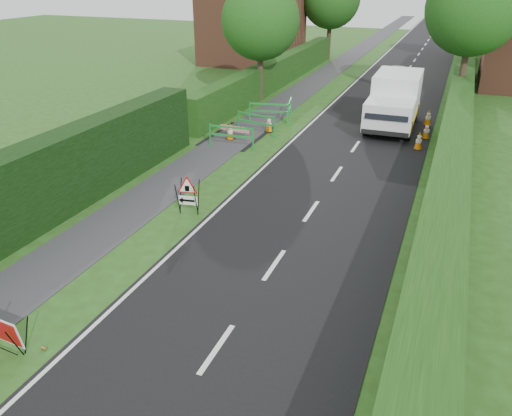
% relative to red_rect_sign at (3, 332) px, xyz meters
% --- Properties ---
extents(ground, '(120.00, 120.00, 0.00)m').
position_rel_red_rect_sign_xyz_m(ground, '(1.54, 4.11, -0.46)').
color(ground, '#254614').
rests_on(ground, ground).
extents(road_surface, '(6.00, 90.00, 0.02)m').
position_rel_red_rect_sign_xyz_m(road_surface, '(4.04, 39.11, -0.45)').
color(road_surface, black).
rests_on(road_surface, ground).
extents(footpath, '(2.00, 90.00, 0.02)m').
position_rel_red_rect_sign_xyz_m(footpath, '(-1.46, 39.11, -0.45)').
color(footpath, '#2D2D30').
rests_on(footpath, ground).
extents(hedge_west_near, '(1.10, 18.00, 2.50)m').
position_rel_red_rect_sign_xyz_m(hedge_west_near, '(-3.46, 4.11, -0.46)').
color(hedge_west_near, black).
rests_on(hedge_west_near, ground).
extents(hedge_west_far, '(1.00, 24.00, 1.80)m').
position_rel_red_rect_sign_xyz_m(hedge_west_far, '(-3.46, 26.11, -0.46)').
color(hedge_west_far, '#14380F').
rests_on(hedge_west_far, ground).
extents(hedge_east, '(1.20, 50.00, 1.50)m').
position_rel_red_rect_sign_xyz_m(hedge_east, '(8.04, 20.11, -0.46)').
color(hedge_east, '#14380F').
rests_on(hedge_east, ground).
extents(house_west, '(7.50, 7.40, 7.88)m').
position_rel_red_rect_sign_xyz_m(house_west, '(-8.46, 34.11, 2.44)').
color(house_west, brown).
rests_on(house_west, ground).
extents(tree_nw, '(4.40, 4.40, 6.70)m').
position_rel_red_rect_sign_xyz_m(tree_nw, '(-3.06, 22.11, 4.03)').
color(tree_nw, '#2D2116').
rests_on(tree_nw, ground).
extents(tree_ne, '(5.20, 5.20, 7.79)m').
position_rel_red_rect_sign_xyz_m(tree_ne, '(7.94, 26.11, 4.72)').
color(tree_ne, '#2D2116').
rests_on(tree_ne, ground).
extents(tree_fe, '(4.20, 4.20, 6.33)m').
position_rel_red_rect_sign_xyz_m(tree_fe, '(7.94, 42.11, 3.76)').
color(tree_fe, '#2D2116').
rests_on(tree_fe, ground).
extents(red_rect_sign, '(0.97, 0.62, 0.80)m').
position_rel_red_rect_sign_xyz_m(red_rect_sign, '(0.00, 0.00, 0.00)').
color(red_rect_sign, black).
rests_on(red_rect_sign, ground).
extents(triangle_sign, '(0.88, 0.88, 1.11)m').
position_rel_red_rect_sign_xyz_m(triangle_sign, '(0.42, 6.94, 0.32)').
color(triangle_sign, black).
rests_on(triangle_sign, ground).
extents(works_van, '(2.29, 5.56, 2.51)m').
position_rel_red_rect_sign_xyz_m(works_van, '(5.06, 19.40, 0.87)').
color(works_van, silver).
rests_on(works_van, ground).
extents(traffic_cone_0, '(0.38, 0.38, 0.79)m').
position_rel_red_rect_sign_xyz_m(traffic_cone_0, '(6.63, 16.30, -0.06)').
color(traffic_cone_0, black).
rests_on(traffic_cone_0, ground).
extents(traffic_cone_1, '(0.38, 0.38, 0.79)m').
position_rel_red_rect_sign_xyz_m(traffic_cone_1, '(6.82, 17.98, -0.06)').
color(traffic_cone_1, black).
rests_on(traffic_cone_1, ground).
extents(traffic_cone_2, '(0.38, 0.38, 0.79)m').
position_rel_red_rect_sign_xyz_m(traffic_cone_2, '(6.69, 20.30, -0.06)').
color(traffic_cone_2, black).
rests_on(traffic_cone_2, ground).
extents(traffic_cone_3, '(0.38, 0.38, 0.79)m').
position_rel_red_rect_sign_xyz_m(traffic_cone_3, '(-1.54, 14.51, -0.06)').
color(traffic_cone_3, black).
rests_on(traffic_cone_3, ground).
extents(traffic_cone_4, '(0.38, 0.38, 0.79)m').
position_rel_red_rect_sign_xyz_m(traffic_cone_4, '(-0.31, 16.28, -0.06)').
color(traffic_cone_4, black).
rests_on(traffic_cone_4, ground).
extents(ped_barrier_0, '(2.08, 0.50, 1.00)m').
position_rel_red_rect_sign_xyz_m(ped_barrier_0, '(-1.00, 13.46, 0.17)').
color(ped_barrier_0, '#167C29').
rests_on(ped_barrier_0, ground).
extents(ped_barrier_1, '(2.09, 0.72, 1.00)m').
position_rel_red_rect_sign_xyz_m(ped_barrier_1, '(-0.77, 15.74, 0.17)').
color(ped_barrier_1, '#167C29').
rests_on(ped_barrier_1, ground).
extents(ped_barrier_2, '(2.09, 0.74, 1.00)m').
position_rel_red_rect_sign_xyz_m(ped_barrier_2, '(-0.91, 17.90, 0.17)').
color(ped_barrier_2, '#167C29').
rests_on(ped_barrier_2, ground).
extents(ped_barrier_3, '(0.82, 2.09, 1.00)m').
position_rel_red_rect_sign_xyz_m(ped_barrier_3, '(-0.09, 18.76, 0.17)').
color(ped_barrier_3, '#167C29').
rests_on(ped_barrier_3, ground).
extents(redwhite_plank, '(1.50, 0.17, 0.25)m').
position_rel_red_rect_sign_xyz_m(redwhite_plank, '(-1.43, 14.76, -0.46)').
color(redwhite_plank, red).
rests_on(redwhite_plank, ground).
extents(litter_can, '(0.12, 0.07, 0.07)m').
position_rel_red_rect_sign_xyz_m(litter_can, '(0.72, 0.26, -0.46)').
color(litter_can, '#BF7F4C').
rests_on(litter_can, ground).
extents(hatchback_car, '(1.51, 3.60, 1.22)m').
position_rel_red_rect_sign_xyz_m(hatchback_car, '(3.83, 29.70, 0.15)').
color(hatchback_car, silver).
rests_on(hatchback_car, ground).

